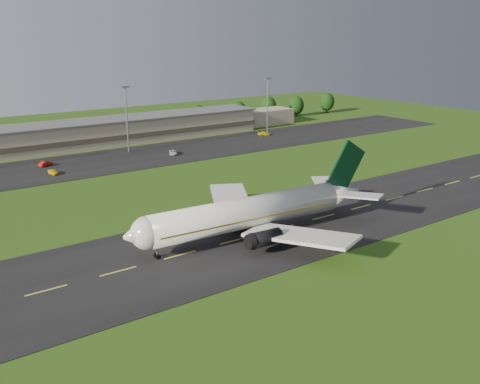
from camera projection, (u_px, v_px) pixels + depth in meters
ground at (281, 229)px, 101.39m from camera, size 360.00×360.00×0.00m
taxiway at (281, 228)px, 101.38m from camera, size 220.00×30.00×0.10m
apron at (125, 159)px, 157.46m from camera, size 260.00×30.00×0.10m
airliner at (251, 213)px, 95.90m from camera, size 51.30×42.10×15.57m
terminal at (112, 132)px, 178.75m from camera, size 145.00×16.00×8.40m
light_mast_centre at (126, 111)px, 162.87m from camera, size 2.40×1.20×20.35m
light_mast_east at (268, 99)px, 193.59m from camera, size 2.40×1.20×20.35m
tree_line at (162, 119)px, 199.91m from camera, size 196.85×9.70×9.92m
service_vehicle_a at (53, 172)px, 139.78m from camera, size 2.11×4.04×1.31m
service_vehicle_b at (46, 164)px, 148.54m from camera, size 4.33×3.28×1.37m
service_vehicle_c at (173, 152)px, 162.82m from camera, size 3.93×5.10×1.29m
service_vehicle_d at (264, 134)px, 193.29m from camera, size 4.87×3.74×1.32m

